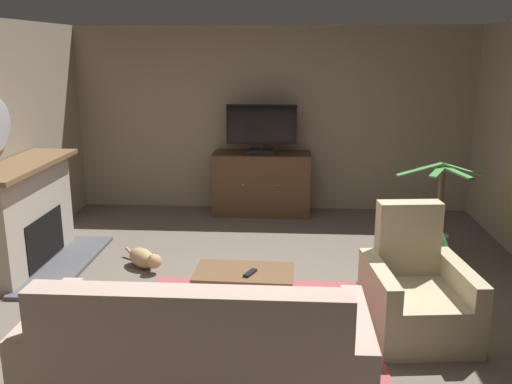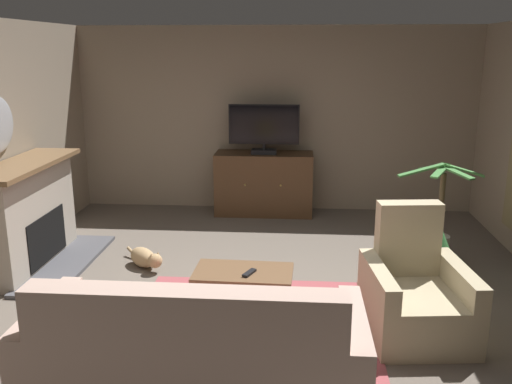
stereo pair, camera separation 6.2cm
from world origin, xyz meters
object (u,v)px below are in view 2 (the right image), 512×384
at_px(armchair_beside_cabinet, 415,297).
at_px(potted_plant_small_fern_corner, 438,237).
at_px(television, 264,128).
at_px(coffee_table, 243,278).
at_px(potted_plant_tall_palm_by_window, 429,240).
at_px(tv_remote, 249,273).
at_px(fireplace, 28,217).
at_px(cat, 145,258).
at_px(tv_cabinet, 264,185).
at_px(sofa_floral, 196,363).

bearing_deg(armchair_beside_cabinet, potted_plant_small_fern_corner, 70.08).
bearing_deg(television, coffee_table, -89.54).
height_order(coffee_table, potted_plant_tall_palm_by_window, potted_plant_tall_palm_by_window).
relative_size(coffee_table, tv_remote, 5.09).
bearing_deg(potted_plant_small_fern_corner, fireplace, -176.45).
distance_m(armchair_beside_cabinet, cat, 2.92).
bearing_deg(coffee_table, television, 90.46).
relative_size(potted_plant_tall_palm_by_window, potted_plant_small_fern_corner, 0.77).
height_order(fireplace, potted_plant_tall_palm_by_window, fireplace).
bearing_deg(tv_cabinet, tv_remote, -88.56).
height_order(coffee_table, sofa_floral, sofa_floral).
bearing_deg(cat, coffee_table, -43.44).
bearing_deg(fireplace, cat, 0.51).
height_order(tv_cabinet, coffee_table, tv_cabinet).
height_order(armchair_beside_cabinet, cat, armchair_beside_cabinet).
bearing_deg(coffee_table, cat, 136.56).
bearing_deg(sofa_floral, cat, 113.03).
bearing_deg(potted_plant_small_fern_corner, tv_cabinet, 136.96).
height_order(coffee_table, cat, coffee_table).
relative_size(coffee_table, potted_plant_small_fern_corner, 0.75).
relative_size(sofa_floral, potted_plant_small_fern_corner, 1.90).
distance_m(tv_remote, potted_plant_small_fern_corner, 2.43).
bearing_deg(fireplace, armchair_beside_cabinet, -17.08).
bearing_deg(potted_plant_tall_palm_by_window, coffee_table, -154.28).
bearing_deg(coffee_table, tv_cabinet, 90.45).
relative_size(tv_cabinet, potted_plant_tall_palm_by_window, 1.56).
distance_m(fireplace, cat, 1.34).
xyz_separation_m(fireplace, potted_plant_small_fern_corner, (4.45, 0.28, -0.21)).
height_order(tv_cabinet, cat, tv_cabinet).
bearing_deg(cat, potted_plant_small_fern_corner, 4.76).
bearing_deg(fireplace, television, 40.82).
relative_size(television, coffee_table, 1.13).
distance_m(coffee_table, sofa_floral, 1.25).
distance_m(tv_cabinet, television, 0.84).
bearing_deg(television, sofa_floral, -92.12).
height_order(tv_cabinet, potted_plant_tall_palm_by_window, potted_plant_tall_palm_by_window).
relative_size(coffee_table, armchair_beside_cabinet, 0.82).
height_order(sofa_floral, armchair_beside_cabinet, armchair_beside_cabinet).
xyz_separation_m(tv_cabinet, potted_plant_tall_palm_by_window, (1.78, -2.43, 0.08)).
bearing_deg(tv_cabinet, armchair_beside_cabinet, -66.25).
height_order(television, armchair_beside_cabinet, television).
bearing_deg(tv_cabinet, potted_plant_tall_palm_by_window, -53.81).
relative_size(tv_cabinet, sofa_floral, 0.63).
height_order(tv_remote, sofa_floral, sofa_floral).
bearing_deg(potted_plant_small_fern_corner, cat, -175.24).
xyz_separation_m(tv_remote, cat, (-1.25, 1.20, -0.37)).
bearing_deg(sofa_floral, potted_plant_tall_palm_by_window, 46.84).
bearing_deg(tv_remote, fireplace, 88.48).
relative_size(television, sofa_floral, 0.45).
bearing_deg(tv_remote, armchair_beside_cabinet, -66.79).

